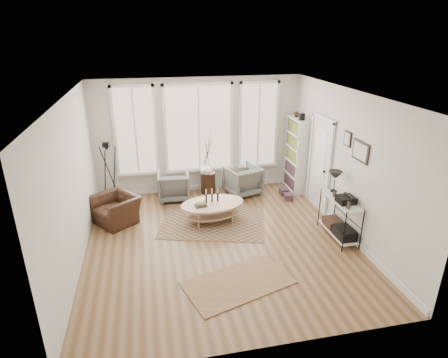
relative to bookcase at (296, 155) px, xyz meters
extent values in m
plane|color=olive|center=(-2.44, -2.23, -0.96)|extent=(5.50, 5.50, 0.00)
plane|color=white|center=(-2.44, -2.23, 1.94)|extent=(5.50, 5.50, 0.00)
cube|color=silver|center=(-2.44, 0.52, 0.49)|extent=(5.20, 0.04, 2.90)
cube|color=silver|center=(-2.44, -4.98, 0.49)|extent=(5.20, 0.04, 2.90)
cube|color=silver|center=(-5.04, -2.23, 0.49)|extent=(0.04, 5.50, 2.90)
cube|color=silver|center=(0.16, -2.23, 0.49)|extent=(0.04, 5.50, 2.90)
cube|color=white|center=(-2.44, 0.51, -0.90)|extent=(5.10, 0.04, 0.12)
cube|color=white|center=(0.15, -2.23, -0.90)|extent=(0.03, 5.40, 0.12)
cube|color=tan|center=(-2.44, 0.50, 0.69)|extent=(1.60, 0.03, 2.10)
cube|color=tan|center=(-3.99, 0.50, 0.69)|extent=(0.90, 0.03, 2.10)
cube|color=tan|center=(-0.89, 0.50, 0.69)|extent=(0.90, 0.03, 2.10)
cube|color=white|center=(-2.44, 0.48, 0.69)|extent=(1.74, 0.06, 2.24)
cube|color=white|center=(-3.99, 0.48, 0.69)|extent=(1.04, 0.06, 2.24)
cube|color=white|center=(-0.89, 0.48, 0.69)|extent=(1.04, 0.06, 2.24)
cube|color=white|center=(-2.44, 0.46, -0.39)|extent=(4.10, 0.12, 0.06)
cube|color=silver|center=(0.14, -1.08, 0.09)|extent=(0.04, 0.88, 2.10)
cube|color=white|center=(0.12, -1.08, 0.34)|extent=(0.01, 0.55, 1.20)
cube|color=white|center=(0.12, -1.57, 0.09)|extent=(0.06, 0.08, 2.18)
cube|color=white|center=(0.12, -0.59, 0.09)|extent=(0.06, 0.08, 2.18)
cube|color=white|center=(0.12, -1.08, 1.18)|extent=(0.06, 1.06, 0.08)
sphere|color=black|center=(0.09, -1.41, 0.04)|extent=(0.06, 0.06, 0.06)
cube|color=white|center=(-0.01, -0.41, -0.01)|extent=(0.30, 0.03, 1.90)
cube|color=white|center=(-0.01, 0.41, -0.01)|extent=(0.30, 0.03, 1.90)
cube|color=white|center=(0.14, 0.00, -0.01)|extent=(0.02, 0.85, 1.90)
cube|color=white|center=(-0.01, 0.00, -0.01)|extent=(0.30, 0.81, 1.90)
cube|color=maroon|center=(-0.01, 0.00, -0.01)|extent=(0.24, 0.75, 1.76)
cube|color=black|center=(-0.01, -0.20, 1.02)|extent=(0.12, 0.10, 0.16)
sphere|color=#371F14|center=(-0.01, 0.15, 1.01)|extent=(0.14, 0.14, 0.14)
cube|color=white|center=(-0.06, -2.53, -0.84)|extent=(0.37, 1.07, 0.03)
cube|color=white|center=(-0.06, -2.53, -0.14)|extent=(0.37, 1.07, 0.02)
cylinder|color=black|center=(-0.24, -3.06, -0.53)|extent=(0.02, 0.02, 0.85)
cylinder|color=black|center=(0.12, -3.06, -0.53)|extent=(0.02, 0.02, 0.85)
cylinder|color=black|center=(-0.24, -2.00, -0.53)|extent=(0.02, 0.02, 0.85)
cylinder|color=black|center=(0.12, -2.00, -0.53)|extent=(0.02, 0.02, 0.85)
cylinder|color=black|center=(-0.06, -2.18, -0.08)|extent=(0.14, 0.14, 0.02)
cylinder|color=black|center=(-0.06, -2.18, 0.06)|extent=(0.02, 0.02, 0.30)
cone|color=black|center=(-0.06, -2.18, 0.26)|extent=(0.28, 0.28, 0.18)
cube|color=black|center=(-0.06, -2.68, -0.05)|extent=(0.32, 0.30, 0.13)
cube|color=black|center=(-0.06, -2.78, -0.73)|extent=(0.32, 0.45, 0.20)
cube|color=#371F14|center=(-0.06, -2.31, -0.75)|extent=(0.32, 0.40, 0.16)
cube|color=black|center=(-0.16, -2.95, -0.04)|extent=(0.02, 0.10, 0.14)
cube|color=black|center=(-0.16, -2.41, -0.05)|extent=(0.02, 0.10, 0.12)
cube|color=black|center=(0.14, -2.63, 0.89)|extent=(0.03, 0.52, 0.38)
cube|color=white|center=(0.13, -2.63, 0.89)|extent=(0.01, 0.44, 0.30)
cube|color=black|center=(0.14, -2.13, 0.99)|extent=(0.03, 0.24, 0.30)
cube|color=white|center=(0.13, -2.13, 0.99)|extent=(0.01, 0.18, 0.24)
cube|color=brown|center=(-2.43, -1.37, -0.95)|extent=(2.58, 2.19, 0.01)
cube|color=brown|center=(-2.40, -3.58, -0.94)|extent=(1.97, 1.46, 0.01)
ellipsoid|color=tan|center=(-2.43, -1.33, -0.76)|extent=(1.28, 0.91, 0.03)
ellipsoid|color=tan|center=(-2.43, -1.33, -0.54)|extent=(1.50, 1.06, 0.04)
cylinder|color=tan|center=(-2.82, -1.56, -0.76)|extent=(0.04, 0.04, 0.40)
cylinder|color=tan|center=(-2.04, -1.56, -0.76)|extent=(0.04, 0.04, 0.40)
cylinder|color=tan|center=(-2.82, -1.11, -0.76)|extent=(0.04, 0.04, 0.40)
cylinder|color=tan|center=(-2.04, -1.11, -0.76)|extent=(0.04, 0.04, 0.40)
cylinder|color=black|center=(-2.56, -1.28, -0.41)|extent=(0.04, 0.04, 0.20)
cylinder|color=black|center=(-2.43, -1.28, -0.41)|extent=(0.04, 0.04, 0.20)
cylinder|color=black|center=(-2.30, -1.28, -0.41)|extent=(0.04, 0.04, 0.20)
cube|color=#2C4E2B|center=(-2.70, -1.43, -0.48)|extent=(0.24, 0.18, 0.07)
imported|color=slate|center=(-3.17, 0.02, -0.61)|extent=(0.80, 0.82, 0.70)
imported|color=slate|center=(-1.41, -0.02, -0.59)|extent=(1.00, 1.01, 0.73)
cylinder|color=#371F14|center=(-2.27, 0.22, -0.67)|extent=(0.37, 0.37, 0.56)
imported|color=silver|center=(-2.33, 0.11, -0.26)|extent=(0.27, 0.27, 0.28)
imported|color=#371F14|center=(-4.51, -0.92, -0.65)|extent=(1.23, 1.21, 0.60)
cylinder|color=black|center=(-4.65, 0.04, 0.46)|extent=(0.07, 0.07, 0.07)
cube|color=black|center=(-4.65, 0.04, 0.54)|extent=(0.17, 0.14, 0.11)
cylinder|color=black|center=(-4.65, -0.05, 0.54)|extent=(0.07, 0.09, 0.07)
cube|color=maroon|center=(-0.39, -0.30, -0.87)|extent=(0.22, 0.27, 0.17)
cube|color=maroon|center=(-0.39, -0.61, -0.88)|extent=(0.21, 0.26, 0.15)
camera|label=1|loc=(-3.70, -8.58, 2.99)|focal=30.00mm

